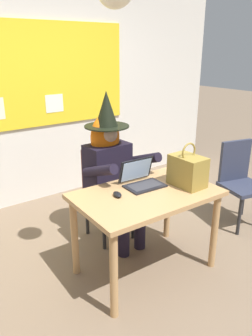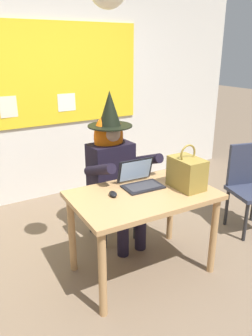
% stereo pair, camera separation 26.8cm
% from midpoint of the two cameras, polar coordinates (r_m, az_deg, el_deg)
% --- Properties ---
extents(ground_plane, '(24.00, 24.00, 0.00)m').
position_cam_midpoint_polar(ground_plane, '(3.07, 3.55, -17.16)').
color(ground_plane, '#75604C').
extents(wall_back_bulletin, '(5.75, 2.17, 2.60)m').
position_cam_midpoint_polar(wall_back_bulletin, '(4.21, -11.50, 12.38)').
color(wall_back_bulletin, silver).
rests_on(wall_back_bulletin, ground).
extents(desk_main, '(1.18, 0.77, 0.75)m').
position_cam_midpoint_polar(desk_main, '(2.74, 5.78, -6.40)').
color(desk_main, tan).
rests_on(desk_main, ground).
extents(chair_at_desk, '(0.43, 0.43, 0.92)m').
position_cam_midpoint_polar(chair_at_desk, '(3.37, -0.77, -3.27)').
color(chair_at_desk, '#4C1E19').
rests_on(chair_at_desk, ground).
extents(person_costumed, '(0.61, 0.68, 1.49)m').
position_cam_midpoint_polar(person_costumed, '(3.16, 0.31, 0.87)').
color(person_costumed, black).
rests_on(person_costumed, ground).
extents(laptop, '(0.34, 0.29, 0.22)m').
position_cam_midpoint_polar(laptop, '(2.81, 5.16, -2.14)').
color(laptop, black).
rests_on(laptop, desk_main).
extents(computer_mouse, '(0.08, 0.12, 0.03)m').
position_cam_midpoint_polar(computer_mouse, '(2.62, 0.68, -4.56)').
color(computer_mouse, black).
rests_on(computer_mouse, desk_main).
extents(handbag, '(0.20, 0.30, 0.38)m').
position_cam_midpoint_polar(handbag, '(2.80, 13.15, -0.84)').
color(handbag, olive).
rests_on(handbag, desk_main).
extents(chair_extra_corner, '(0.51, 0.51, 0.92)m').
position_cam_midpoint_polar(chair_extra_corner, '(3.75, 22.35, -2.42)').
color(chair_extra_corner, '#2D3347').
rests_on(chair_extra_corner, ground).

